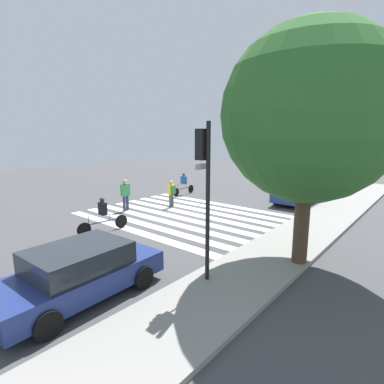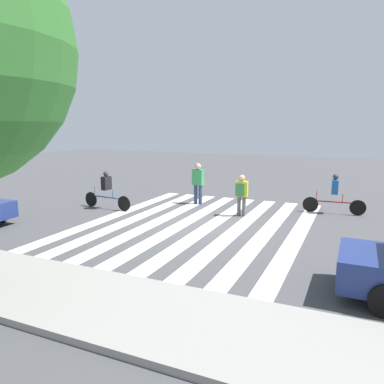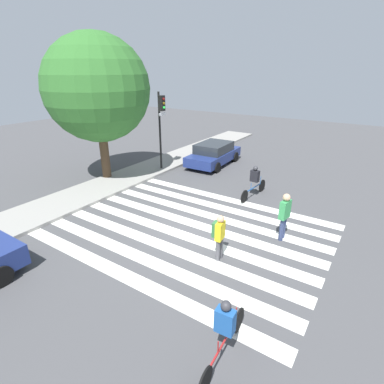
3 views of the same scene
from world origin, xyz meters
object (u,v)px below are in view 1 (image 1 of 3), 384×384
Objects in this scene: traffic_light at (204,173)px; pedestrian_child_with_backpack at (172,191)px; cyclist_mid_street at (184,183)px; cyclist_far_lane at (103,213)px; street_tree at (309,115)px; car_parked_dark_suv at (79,272)px; pedestrian_adult_yellow_jacket at (125,193)px; car_parked_silver_sedan at (299,191)px.

traffic_light reaches higher than pedestrian_child_with_backpack.
cyclist_mid_street is 9.13m from cyclist_far_lane.
street_tree is at bearing 110.44° from cyclist_far_lane.
pedestrian_child_with_backpack reaches higher than car_parked_dark_suv.
cyclist_mid_street is (-9.44, -9.15, -2.38)m from traffic_light.
pedestrian_adult_yellow_jacket is at bearing -136.77° from cyclist_far_lane.
pedestrian_adult_yellow_jacket is (2.37, -1.36, 0.08)m from pedestrian_child_with_backpack.
pedestrian_child_with_backpack is 0.68× the size of cyclist_mid_street.
pedestrian_adult_yellow_jacket is at bearing 143.30° from pedestrian_child_with_backpack.
pedestrian_adult_yellow_jacket is at bearing -95.22° from street_tree.
traffic_light is at bearing 40.48° from cyclist_mid_street.
car_parked_dark_suv is (12.21, 7.17, -0.13)m from cyclist_mid_street.
pedestrian_adult_yellow_jacket is (-3.87, -8.63, -2.22)m from traffic_light.
traffic_light is 3.75m from street_tree.
car_parked_silver_sedan reaches higher than car_parked_dark_suv.
traffic_light is at bearing 142.36° from car_parked_dark_suv.
car_parked_silver_sedan is (-2.85, 7.28, -0.10)m from cyclist_mid_street.
pedestrian_child_with_backpack reaches higher than cyclist_far_lane.
cyclist_mid_street is 14.16m from car_parked_dark_suv.
cyclist_mid_street is 0.50× the size of car_parked_silver_sedan.
pedestrian_adult_yellow_jacket is at bearing -137.05° from car_parked_dark_suv.
car_parked_dark_suv is at bearing -156.42° from pedestrian_child_with_backpack.
car_parked_dark_suv is at bearing 26.79° from cyclist_mid_street.
traffic_light is 4.23m from car_parked_dark_suv.
cyclist_mid_street is at bearing 23.55° from pedestrian_child_with_backpack.
car_parked_dark_suv is (9.01, 5.29, -0.20)m from pedestrian_child_with_backpack.
car_parked_silver_sedan is 15.06m from car_parked_dark_suv.
traffic_light reaches higher than pedestrian_adult_yellow_jacket.
car_parked_silver_sedan is at bearing 164.61° from cyclist_far_lane.
traffic_light is 1.92× the size of cyclist_far_lane.
pedestrian_adult_yellow_jacket is 0.74× the size of cyclist_far_lane.
street_tree reaches higher than traffic_light.
cyclist_far_lane reaches higher than cyclist_mid_street.
traffic_light is 9.72m from pedestrian_adult_yellow_jacket.
pedestrian_child_with_backpack reaches higher than car_parked_silver_sedan.
cyclist_mid_street is (-3.20, -1.88, -0.07)m from pedestrian_child_with_backpack.
cyclist_far_lane is (3.08, 2.39, -0.15)m from pedestrian_adult_yellow_jacket.
cyclist_far_lane reaches higher than car_parked_dark_suv.
pedestrian_child_with_backpack is at bearing -20.61° from pedestrian_adult_yellow_jacket.
cyclist_far_lane is at bearing -21.04° from car_parked_silver_sedan.
street_tree is 10.36m from pedestrian_child_with_backpack.
pedestrian_child_with_backpack is 0.89× the size of pedestrian_adult_yellow_jacket.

